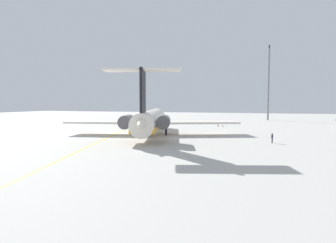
# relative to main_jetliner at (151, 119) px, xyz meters

# --- Properties ---
(ground) EXTENTS (288.66, 288.66, 0.00)m
(ground) POSITION_rel_main_jetliner_xyz_m (-3.96, -11.30, -3.58)
(ground) COLOR #B7B5AD
(main_jetliner) EXTENTS (44.22, 39.66, 13.14)m
(main_jetliner) POSITION_rel_main_jetliner_xyz_m (0.00, 0.00, 0.00)
(main_jetliner) COLOR silver
(main_jetliner) RESTS_ON ground
(ground_crew_near_nose) EXTENTS (0.36, 0.33, 1.81)m
(ground_crew_near_nose) POSITION_rel_main_jetliner_xyz_m (5.43, 25.81, -2.44)
(ground_crew_near_nose) COLOR black
(ground_crew_near_nose) RESTS_ON ground
(ground_crew_near_tail) EXTENTS (0.32, 0.33, 1.69)m
(ground_crew_near_tail) POSITION_rel_main_jetliner_xyz_m (-27.43, 10.94, -2.51)
(ground_crew_near_tail) COLOR black
(ground_crew_near_tail) RESTS_ON ground
(safety_cone_nose) EXTENTS (0.40, 0.40, 0.55)m
(safety_cone_nose) POSITION_rel_main_jetliner_xyz_m (-29.33, 12.08, -3.31)
(safety_cone_nose) COLOR #EA590F
(safety_cone_nose) RESTS_ON ground
(taxiway_centreline) EXTENTS (100.53, 27.80, 0.01)m
(taxiway_centreline) POSITION_rel_main_jetliner_xyz_m (-1.21, -9.18, -3.58)
(taxiway_centreline) COLOR gold
(taxiway_centreline) RESTS_ON ground
(light_mast) EXTENTS (4.00, 0.70, 30.47)m
(light_mast) POSITION_rel_main_jetliner_xyz_m (-68.03, 25.33, 12.89)
(light_mast) COLOR slate
(light_mast) RESTS_ON ground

